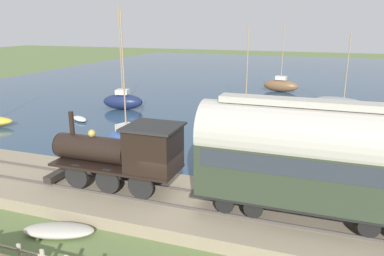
{
  "coord_description": "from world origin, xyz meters",
  "views": [
    {
      "loc": [
        -13.91,
        -5.72,
        8.03
      ],
      "look_at": [
        6.63,
        1.58,
        1.9
      ],
      "focal_mm": 35.0,
      "sensor_mm": 36.0,
      "label": 1
    }
  ],
  "objects": [
    {
      "name": "steam_locomotive",
      "position": [
        0.09,
        2.43,
        2.46
      ],
      "size": [
        2.19,
        6.54,
        3.41
      ],
      "color": "black",
      "rests_on": "rail_embankment"
    },
    {
      "name": "beached_dinghy",
      "position": [
        -3.42,
        3.54,
        0.22
      ],
      "size": [
        1.88,
        3.0,
        0.44
      ],
      "color": "#B7B2A3",
      "rests_on": "ground"
    },
    {
      "name": "sailboat_gray",
      "position": [
        23.75,
        -7.63,
        0.63
      ],
      "size": [
        4.39,
        6.19,
        7.34
      ],
      "rotation": [
        0.0,
        0.0,
        -0.49
      ],
      "color": "gray",
      "rests_on": "harbor_water"
    },
    {
      "name": "harbor_water",
      "position": [
        43.0,
        0.0,
        0.0
      ],
      "size": [
        80.0,
        80.0,
        0.01
      ],
      "color": "#2D4760",
      "rests_on": "ground"
    },
    {
      "name": "rowboat_near_shore",
      "position": [
        10.74,
        -6.98,
        0.17
      ],
      "size": [
        2.55,
        2.15,
        0.32
      ],
      "rotation": [
        0.0,
        0.0,
        -0.97
      ],
      "color": "#B7B2A3",
      "rests_on": "harbor_water"
    },
    {
      "name": "rowboat_far_out",
      "position": [
        11.87,
        13.57,
        0.19
      ],
      "size": [
        1.68,
        2.09,
        0.37
      ],
      "rotation": [
        0.0,
        0.0,
        -0.53
      ],
      "color": "silver",
      "rests_on": "harbor_water"
    },
    {
      "name": "rail_embankment",
      "position": [
        0.09,
        0.0,
        0.28
      ],
      "size": [
        5.22,
        56.0,
        0.68
      ],
      "color": "gray",
      "rests_on": "ground"
    },
    {
      "name": "passenger_coach",
      "position": [
        0.09,
        -5.63,
        3.23
      ],
      "size": [
        2.46,
        9.16,
        4.67
      ],
      "color": "black",
      "rests_on": "rail_embankment"
    },
    {
      "name": "sailboat_blue",
      "position": [
        6.5,
        6.04,
        0.75
      ],
      "size": [
        2.85,
        3.73,
        8.75
      ],
      "rotation": [
        0.0,
        0.0,
        -0.39
      ],
      "color": "#335199",
      "rests_on": "harbor_water"
    },
    {
      "name": "sailboat_brown",
      "position": [
        31.94,
        -0.8,
        0.8
      ],
      "size": [
        1.98,
        4.35,
        8.01
      ],
      "rotation": [
        0.0,
        0.0,
        -0.13
      ],
      "color": "brown",
      "rests_on": "harbor_water"
    },
    {
      "name": "sailboat_teal",
      "position": [
        21.26,
        1.25,
        0.53
      ],
      "size": [
        1.82,
        4.95,
        7.8
      ],
      "rotation": [
        0.0,
        0.0,
        -0.12
      ],
      "color": "#1E707A",
      "rests_on": "harbor_water"
    },
    {
      "name": "ground_plane",
      "position": [
        0.0,
        0.0,
        0.0
      ],
      "size": [
        200.0,
        200.0,
        0.0
      ],
      "primitive_type": "plane",
      "color": "#607542"
    },
    {
      "name": "sailboat_navy",
      "position": [
        17.09,
        12.35,
        0.83
      ],
      "size": [
        2.34,
        4.12,
        9.96
      ],
      "rotation": [
        0.0,
        0.0,
        0.18
      ],
      "color": "#192347",
      "rests_on": "harbor_water"
    }
  ]
}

